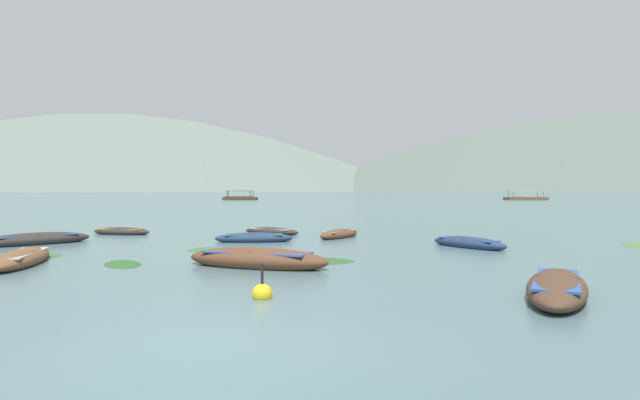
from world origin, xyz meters
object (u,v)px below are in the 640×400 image
rowboat_5 (557,288)px  ferry_1 (240,198)px  rowboat_8 (271,231)px  rowboat_0 (257,259)px  ferry_0 (526,198)px  mooring_buoy (262,294)px  rowboat_2 (339,234)px  rowboat_3 (468,243)px  rowboat_6 (21,259)px  rowboat_4 (254,238)px  ferry_2 (239,197)px  rowboat_1 (35,240)px  rowboat_7 (121,232)px

rowboat_5 → ferry_1: (-36.07, 114.39, 0.25)m
rowboat_5 → rowboat_8: size_ratio=1.27×
rowboat_0 → ferry_0: size_ratio=0.46×
rowboat_0 → mooring_buoy: size_ratio=5.43×
ferry_1 → ferry_0: bearing=5.6°
rowboat_2 → ferry_0: 115.41m
rowboat_2 → rowboat_3: size_ratio=0.98×
rowboat_6 → mooring_buoy: (8.53, -4.20, -0.09)m
rowboat_4 → ferry_2: bearing=104.7°
rowboat_6 → rowboat_2: bearing=47.2°
rowboat_1 → rowboat_8: (9.18, 6.08, -0.05)m
ferry_1 → ferry_2: 17.49m
ferry_0 → rowboat_7: bearing=-116.3°
rowboat_2 → rowboat_7: 11.64m
rowboat_1 → rowboat_3: bearing=1.5°
rowboat_4 → ferry_1: size_ratio=0.43×
rowboat_6 → mooring_buoy: mooring_buoy is taller
rowboat_6 → ferry_1: 112.93m
rowboat_2 → rowboat_1: bearing=-161.3°
rowboat_2 → rowboat_3: (5.49, -3.87, 0.01)m
rowboat_0 → rowboat_5: (7.44, -3.70, -0.03)m
rowboat_0 → rowboat_5: bearing=-26.4°
mooring_buoy → rowboat_1: bearing=140.4°
rowboat_5 → ferry_1: size_ratio=0.52×
rowboat_2 → rowboat_6: size_ratio=0.75×
rowboat_2 → rowboat_4: size_ratio=0.90×
rowboat_6 → rowboat_3: bearing=22.8°
rowboat_0 → ferry_2: 131.81m
rowboat_2 → ferry_0: (41.17, 107.81, 0.28)m
rowboat_0 → rowboat_8: size_ratio=1.37×
ferry_0 → ferry_1: size_ratio=1.23×
rowboat_8 → rowboat_7: bearing=-173.3°
rowboat_7 → ferry_1: (-18.97, 99.99, 0.30)m
rowboat_5 → mooring_buoy: mooring_buoy is taller
ferry_0 → rowboat_1: bearing=-115.7°
rowboat_5 → rowboat_1: bearing=153.3°
rowboat_8 → ferry_1: ferry_1 is taller
rowboat_1 → ferry_0: size_ratio=0.42×
ferry_1 → mooring_buoy: ferry_1 is taller
rowboat_8 → mooring_buoy: (2.86, -16.05, -0.05)m
rowboat_4 → rowboat_1: bearing=-168.1°
rowboat_0 → rowboat_5: 8.31m
rowboat_3 → ferry_0: size_ratio=0.32×
ferry_2 → rowboat_2: bearing=-73.3°
rowboat_5 → rowboat_8: (-9.21, 15.32, -0.05)m
rowboat_4 → rowboat_6: (-5.67, -7.71, 0.02)m
rowboat_0 → mooring_buoy: mooring_buoy is taller
rowboat_2 → ferry_1: bearing=106.9°
rowboat_4 → ferry_1: ferry_1 is taller
rowboat_2 → rowboat_6: 13.82m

